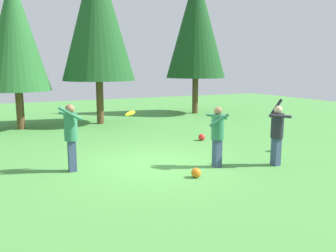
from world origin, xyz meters
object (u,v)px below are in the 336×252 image
(person_thrower, at_px, (277,130))
(tree_far_right, at_px, (196,25))
(ball_orange, at_px, (196,173))
(frisbee, at_px, (130,113))
(tree_center, at_px, (97,15))
(ball_red, at_px, (202,137))
(tree_left, at_px, (15,33))
(person_bystander, at_px, (218,132))
(ball_yellow, at_px, (276,147))
(person_catcher, at_px, (71,132))

(person_thrower, bearing_deg, tree_far_right, -85.89)
(ball_orange, distance_m, tree_far_right, 13.18)
(frisbee, relative_size, tree_center, 0.04)
(tree_center, bearing_deg, ball_red, -67.35)
(person_thrower, distance_m, tree_left, 11.47)
(ball_orange, height_order, tree_far_right, tree_far_right)
(tree_left, bearing_deg, frisbee, -73.68)
(tree_far_right, bearing_deg, person_thrower, -109.04)
(frisbee, height_order, ball_orange, frisbee)
(person_bystander, relative_size, ball_yellow, 6.10)
(tree_far_right, bearing_deg, person_bystander, -117.52)
(tree_far_right, relative_size, tree_left, 1.23)
(ball_red, height_order, tree_left, tree_left)
(ball_orange, xyz_separation_m, tree_far_right, (6.19, 10.54, 4.94))
(person_bystander, xyz_separation_m, ball_orange, (-0.99, -0.56, -0.85))
(person_thrower, distance_m, ball_yellow, 1.89)
(ball_yellow, relative_size, tree_far_right, 0.03)
(person_bystander, relative_size, frisbee, 5.19)
(tree_left, bearing_deg, ball_yellow, -48.72)
(ball_yellow, bearing_deg, person_catcher, 173.72)
(ball_red, bearing_deg, tree_left, 136.33)
(ball_red, bearing_deg, ball_orange, -123.38)
(frisbee, bearing_deg, ball_red, 31.17)
(ball_orange, bearing_deg, tree_far_right, 59.58)
(person_thrower, relative_size, tree_center, 0.23)
(ball_yellow, distance_m, tree_center, 10.06)
(tree_center, bearing_deg, person_bystander, -84.44)
(frisbee, bearing_deg, ball_orange, -53.87)
(ball_red, relative_size, tree_center, 0.03)
(person_thrower, height_order, frisbee, person_thrower)
(tree_center, bearing_deg, person_catcher, -110.73)
(ball_orange, height_order, tree_center, tree_center)
(ball_red, xyz_separation_m, tree_left, (-5.84, 5.57, 3.97))
(frisbee, xyz_separation_m, tree_center, (1.27, 7.67, 3.56))
(person_catcher, relative_size, ball_yellow, 6.52)
(ball_yellow, xyz_separation_m, tree_far_right, (2.49, 9.35, 4.93))
(ball_yellow, bearing_deg, frisbee, 175.81)
(person_thrower, height_order, tree_far_right, tree_far_right)
(frisbee, bearing_deg, tree_far_right, 50.86)
(person_thrower, height_order, ball_red, person_thrower)
(person_bystander, bearing_deg, frisbee, 0.00)
(tree_left, bearing_deg, tree_far_right, 7.49)
(ball_orange, bearing_deg, person_catcher, 144.29)
(person_catcher, relative_size, person_bystander, 1.07)
(person_bystander, bearing_deg, ball_red, -89.70)
(person_bystander, xyz_separation_m, tree_far_right, (5.20, 9.99, 4.09))
(ball_red, bearing_deg, ball_yellow, -63.37)
(person_bystander, bearing_deg, person_thrower, -175.32)
(person_thrower, bearing_deg, frisbee, -0.00)
(tree_far_right, bearing_deg, tree_left, -172.51)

